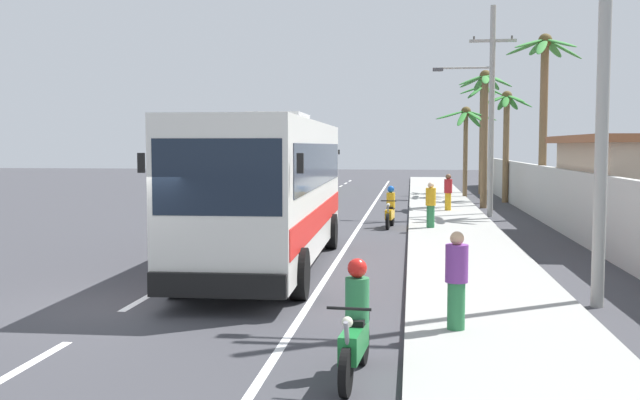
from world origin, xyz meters
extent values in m
plane|color=#3A3A3F|center=(0.00, 0.00, 0.00)|extent=(160.00, 160.00, 0.00)
cube|color=#999993|center=(6.80, 10.00, 0.07)|extent=(3.20, 90.00, 0.14)
cube|color=white|center=(0.00, -3.63, 0.00)|extent=(0.16, 2.00, 0.01)
cube|color=white|center=(0.00, 0.47, 0.00)|extent=(0.16, 2.00, 0.01)
cube|color=white|center=(0.00, 4.56, 0.00)|extent=(0.16, 2.00, 0.01)
cube|color=white|center=(0.00, 8.65, 0.00)|extent=(0.16, 2.00, 0.01)
cube|color=white|center=(0.00, 12.75, 0.00)|extent=(0.16, 2.00, 0.01)
cube|color=white|center=(0.00, 16.84, 0.00)|extent=(0.16, 2.00, 0.01)
cube|color=white|center=(0.00, 20.93, 0.00)|extent=(0.16, 2.00, 0.01)
cube|color=white|center=(0.00, 25.03, 0.00)|extent=(0.16, 2.00, 0.01)
cube|color=white|center=(0.00, 29.12, 0.00)|extent=(0.16, 2.00, 0.01)
cube|color=white|center=(0.00, 33.21, 0.00)|extent=(0.16, 2.00, 0.01)
cube|color=white|center=(0.00, 37.31, 0.00)|extent=(0.16, 2.00, 0.01)
cube|color=white|center=(0.00, 41.40, 0.00)|extent=(0.16, 2.00, 0.01)
cube|color=white|center=(0.00, 45.49, 0.00)|extent=(0.16, 2.00, 0.01)
cube|color=white|center=(0.00, 49.59, 0.00)|extent=(0.16, 2.00, 0.01)
cube|color=white|center=(3.34, 15.00, 0.00)|extent=(0.14, 70.00, 0.01)
cube|color=#B2B2AD|center=(10.60, 14.00, 1.12)|extent=(0.24, 60.00, 2.24)
cube|color=silver|center=(1.77, 4.77, 2.01)|extent=(2.78, 11.08, 3.24)
cube|color=#192333|center=(1.77, 4.97, 2.58)|extent=(2.79, 10.20, 1.04)
cube|color=#192333|center=(1.89, -0.71, 2.50)|extent=(2.33, 0.15, 1.36)
cube|color=red|center=(1.77, 4.77, 1.28)|extent=(2.81, 10.86, 0.58)
cube|color=black|center=(1.89, -0.80, 0.59)|extent=(2.49, 0.21, 0.44)
cube|color=#B7B7B7|center=(1.74, 6.14, 3.77)|extent=(1.45, 2.46, 0.28)
cube|color=black|center=(3.33, -0.47, 2.74)|extent=(0.12, 0.08, 0.36)
cube|color=black|center=(0.44, -0.53, 2.74)|extent=(0.12, 0.08, 0.36)
cylinder|color=black|center=(3.10, 0.93, 0.52)|extent=(0.34, 1.05, 1.04)
cylinder|color=black|center=(0.61, 0.88, 0.52)|extent=(0.34, 1.05, 1.04)
cylinder|color=black|center=(2.94, 8.10, 0.52)|extent=(0.34, 1.05, 1.04)
cylinder|color=black|center=(0.46, 8.05, 0.52)|extent=(0.34, 1.05, 1.04)
cube|color=white|center=(-1.61, 36.14, 1.89)|extent=(2.46, 11.88, 3.01)
cube|color=#192333|center=(-1.61, 35.94, 2.42)|extent=(2.49, 10.93, 0.96)
cube|color=#192333|center=(-1.60, 42.04, 2.34)|extent=(2.25, 0.10, 1.26)
cube|color=#1E843D|center=(-1.61, 36.14, 1.22)|extent=(2.50, 11.65, 0.54)
cube|color=black|center=(-1.60, 42.13, 0.59)|extent=(2.40, 0.16, 0.44)
cube|color=#B7B7B7|center=(-1.61, 34.66, 3.54)|extent=(1.35, 2.62, 0.28)
cube|color=black|center=(-3.01, 41.84, 2.57)|extent=(0.12, 0.08, 0.36)
cube|color=black|center=(-0.20, 41.83, 2.57)|extent=(0.12, 0.08, 0.36)
cylinder|color=black|center=(-2.80, 40.30, 0.52)|extent=(0.32, 1.04, 1.04)
cylinder|color=black|center=(-0.41, 40.30, 0.52)|extent=(0.32, 1.04, 1.04)
cylinder|color=black|center=(-2.81, 32.58, 0.52)|extent=(0.32, 1.04, 1.04)
cylinder|color=black|center=(-0.41, 32.58, 0.52)|extent=(0.32, 1.04, 1.04)
cylinder|color=black|center=(4.45, 13.18, 0.30)|extent=(0.15, 0.61, 0.60)
cylinder|color=black|center=(4.57, 14.54, 0.30)|extent=(0.17, 0.61, 0.60)
cube|color=gold|center=(4.50, 13.81, 0.52)|extent=(0.34, 1.12, 0.36)
cube|color=black|center=(4.53, 14.11, 0.72)|extent=(0.29, 0.62, 0.12)
cylinder|color=gray|center=(4.46, 13.30, 0.60)|extent=(0.09, 0.32, 0.67)
cylinder|color=black|center=(4.47, 13.40, 1.04)|extent=(0.56, 0.09, 0.04)
sphere|color=#EAEACC|center=(4.45, 13.28, 0.90)|extent=(0.14, 0.14, 0.14)
cylinder|color=gold|center=(4.52, 14.06, 1.01)|extent=(0.32, 0.32, 0.58)
sphere|color=blue|center=(4.52, 14.06, 1.43)|extent=(0.26, 0.26, 0.26)
cylinder|color=black|center=(4.51, -4.53, 0.30)|extent=(0.15, 0.61, 0.60)
cylinder|color=black|center=(4.62, -3.17, 0.30)|extent=(0.17, 0.61, 0.60)
cube|color=#1E7F38|center=(4.57, -3.90, 0.52)|extent=(0.33, 1.12, 0.36)
cube|color=black|center=(4.59, -3.60, 0.72)|extent=(0.29, 0.62, 0.12)
cylinder|color=gray|center=(4.52, -4.41, 0.60)|extent=(0.09, 0.32, 0.67)
cylinder|color=black|center=(4.53, -4.31, 1.04)|extent=(0.56, 0.08, 0.04)
sphere|color=#EAEACC|center=(4.52, -4.43, 0.90)|extent=(0.14, 0.14, 0.14)
cylinder|color=#2D7A47|center=(4.58, -3.65, 1.01)|extent=(0.32, 0.32, 0.59)
sphere|color=red|center=(4.58, -3.65, 1.44)|extent=(0.26, 0.26, 0.26)
cylinder|color=#2D7A47|center=(5.97, 12.87, 0.53)|extent=(0.28, 0.28, 0.79)
cylinder|color=gold|center=(5.97, 12.87, 1.24)|extent=(0.36, 0.36, 0.63)
sphere|color=beige|center=(5.97, 12.87, 1.65)|extent=(0.22, 0.22, 0.22)
cylinder|color=gold|center=(6.93, 19.95, 0.53)|extent=(0.28, 0.28, 0.78)
cylinder|color=red|center=(6.93, 19.95, 1.24)|extent=(0.36, 0.36, 0.62)
sphere|color=brown|center=(6.93, 19.95, 1.66)|extent=(0.25, 0.25, 0.25)
cylinder|color=#2D7A47|center=(6.01, -1.60, 0.52)|extent=(0.28, 0.28, 0.76)
cylinder|color=#75388E|center=(6.01, -1.60, 1.20)|extent=(0.36, 0.36, 0.60)
sphere|color=tan|center=(6.01, -1.60, 1.60)|extent=(0.22, 0.22, 0.22)
cylinder|color=#9E9E99|center=(8.80, 1.00, 5.10)|extent=(0.24, 0.24, 10.20)
cylinder|color=#9E9E99|center=(8.65, 18.67, 4.48)|extent=(0.24, 0.24, 8.97)
cube|color=#9E9E99|center=(8.65, 18.67, 7.49)|extent=(1.97, 0.12, 0.12)
cylinder|color=#4C4742|center=(7.87, 18.67, 7.61)|extent=(0.08, 0.08, 0.16)
cylinder|color=#4C4742|center=(9.44, 18.67, 7.61)|extent=(0.08, 0.08, 0.16)
cylinder|color=#9E9E99|center=(7.51, 18.67, 6.37)|extent=(2.29, 0.09, 0.09)
cube|color=#4C4C51|center=(6.37, 18.67, 6.31)|extent=(0.44, 0.24, 0.14)
cylinder|color=brown|center=(8.79, 23.03, 3.19)|extent=(0.33, 0.33, 6.38)
ellipsoid|color=#3D893D|center=(9.43, 23.03, 6.18)|extent=(1.33, 0.36, 0.70)
ellipsoid|color=#3D893D|center=(9.17, 23.52, 6.14)|extent=(1.08, 1.25, 0.77)
ellipsoid|color=#3D893D|center=(8.59, 23.61, 6.14)|extent=(0.76, 1.34, 0.79)
ellipsoid|color=#3D893D|center=(8.21, 23.31, 6.20)|extent=(1.37, 0.91, 0.67)
ellipsoid|color=#3D893D|center=(8.15, 22.86, 6.22)|extent=(1.41, 0.69, 0.62)
ellipsoid|color=#3D893D|center=(8.73, 22.38, 6.21)|extent=(0.47, 1.38, 0.65)
ellipsoid|color=#3D893D|center=(9.15, 22.46, 6.25)|extent=(1.04, 1.35, 0.57)
sphere|color=brown|center=(8.79, 23.03, 6.43)|extent=(0.56, 0.56, 0.56)
cylinder|color=brown|center=(10.68, 17.96, 3.66)|extent=(0.32, 0.32, 7.31)
ellipsoid|color=#3D893D|center=(11.39, 17.82, 6.98)|extent=(1.55, 0.64, 0.96)
ellipsoid|color=#3D893D|center=(11.12, 18.61, 7.11)|extent=(1.20, 1.54, 0.72)
ellipsoid|color=#3D893D|center=(10.51, 18.75, 7.19)|extent=(0.71, 1.69, 0.57)
ellipsoid|color=#3D893D|center=(9.93, 18.20, 7.13)|extent=(1.66, 0.84, 0.68)
ellipsoid|color=#3D893D|center=(10.01, 17.50, 7.20)|extent=(1.57, 1.23, 0.56)
ellipsoid|color=#3D893D|center=(10.44, 17.26, 7.02)|extent=(0.85, 1.58, 0.89)
ellipsoid|color=#3D893D|center=(11.18, 17.33, 7.16)|extent=(1.30, 1.51, 0.62)
sphere|color=brown|center=(10.68, 17.96, 7.36)|extent=(0.56, 0.56, 0.56)
cylinder|color=brown|center=(9.67, 33.63, 3.35)|extent=(0.33, 0.33, 6.69)
ellipsoid|color=#337F33|center=(10.35, 33.59, 6.46)|extent=(1.44, 0.44, 0.78)
ellipsoid|color=#337F33|center=(10.09, 34.22, 6.56)|extent=(1.16, 1.42, 0.58)
ellipsoid|color=#337F33|center=(9.26, 34.16, 6.44)|extent=(1.15, 1.32, 0.81)
ellipsoid|color=#337F33|center=(8.96, 33.55, 6.54)|extent=(1.50, 0.53, 0.62)
ellipsoid|color=#337F33|center=(9.27, 33.09, 6.45)|extent=(1.13, 1.35, 0.79)
ellipsoid|color=#337F33|center=(10.01, 33.03, 6.48)|extent=(1.01, 1.43, 0.73)
sphere|color=brown|center=(9.67, 33.63, 6.74)|extent=(0.56, 0.56, 0.56)
cylinder|color=brown|center=(10.30, 26.79, 2.82)|extent=(0.33, 0.33, 5.64)
ellipsoid|color=#337F33|center=(10.95, 26.71, 5.41)|extent=(1.40, 0.52, 0.76)
ellipsoid|color=#337F33|center=(10.65, 27.33, 5.38)|extent=(1.03, 1.32, 0.83)
ellipsoid|color=#337F33|center=(10.16, 27.41, 5.37)|extent=(0.65, 1.38, 0.84)
ellipsoid|color=#337F33|center=(9.69, 27.13, 5.52)|extent=(1.43, 1.00, 0.56)
ellipsoid|color=#337F33|center=(9.74, 26.39, 5.50)|extent=(1.37, 1.13, 0.60)
ellipsoid|color=#337F33|center=(10.17, 26.16, 5.39)|extent=(0.63, 1.39, 0.81)
ellipsoid|color=#337F33|center=(10.67, 26.20, 5.52)|extent=(1.06, 1.41, 0.56)
sphere|color=brown|center=(10.30, 26.79, 5.69)|extent=(0.56, 0.56, 0.56)
cylinder|color=brown|center=(8.36, 29.45, 2.48)|extent=(0.26, 0.26, 4.96)
ellipsoid|color=#337F33|center=(9.23, 29.50, 4.78)|extent=(1.79, 0.46, 0.68)
ellipsoid|color=#337F33|center=(8.82, 30.09, 4.60)|extent=(1.25, 1.54, 1.02)
ellipsoid|color=#337F33|center=(8.28, 30.32, 4.81)|extent=(0.53, 1.82, 0.61)
ellipsoid|color=#337F33|center=(7.51, 29.66, 4.83)|extent=(1.83, 0.79, 0.59)
ellipsoid|color=#337F33|center=(7.55, 29.11, 4.82)|extent=(1.79, 1.01, 0.61)
ellipsoid|color=#337F33|center=(8.10, 28.70, 4.60)|extent=(0.89, 1.67, 1.02)
ellipsoid|color=#337F33|center=(8.86, 28.78, 4.69)|extent=(1.32, 1.58, 0.86)
sphere|color=brown|center=(8.36, 29.45, 5.01)|extent=(0.56, 0.56, 0.56)
camera|label=1|loc=(5.28, -13.13, 3.05)|focal=40.77mm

